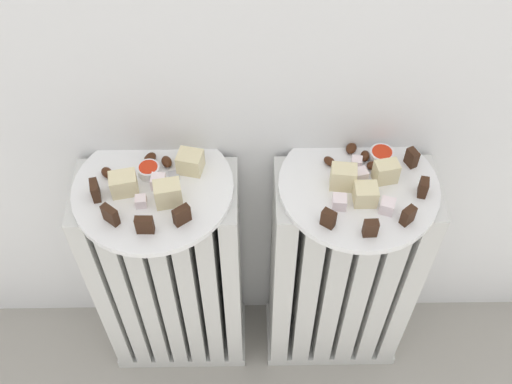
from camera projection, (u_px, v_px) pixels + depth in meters
The scene contains 35 objects.
radiator_left at pixel (172, 278), 1.35m from camera, with size 0.32×0.16×0.61m.
radiator_right at pixel (340, 276), 1.35m from camera, with size 0.32×0.16×0.61m.
plate_left at pixel (153, 188), 1.10m from camera, with size 0.30×0.30×0.01m, color white.
plate_right at pixel (358, 186), 1.11m from camera, with size 0.30×0.30×0.01m, color white.
dark_cake_slice_left_0 at pixel (95, 190), 1.07m from camera, with size 0.03×0.01×0.04m, color #382114.
dark_cake_slice_left_1 at pixel (110, 215), 1.04m from camera, with size 0.03×0.01×0.04m, color #382114.
dark_cake_slice_left_2 at pixel (145, 225), 1.02m from camera, with size 0.03×0.01×0.04m, color #382114.
dark_cake_slice_left_3 at pixel (182, 215), 1.04m from camera, with size 0.03×0.01×0.04m, color #382114.
marble_cake_slice_left_0 at pixel (124, 184), 1.08m from camera, with size 0.05×0.04×0.04m, color beige.
marble_cake_slice_left_1 at pixel (190, 162), 1.11m from camera, with size 0.04×0.04×0.04m, color beige.
marble_cake_slice_left_2 at pixel (168, 193), 1.06m from camera, with size 0.05×0.03×0.05m, color beige.
turkish_delight_left_0 at pixel (141, 201), 1.07m from camera, with size 0.02×0.02×0.02m, color white.
turkish_delight_left_1 at pixel (158, 182), 1.09m from camera, with size 0.03×0.03×0.03m, color white.
medjool_date_left_0 at pixel (167, 162), 1.13m from camera, with size 0.03×0.02×0.02m, color #3D1E0F.
medjool_date_left_1 at pixel (107, 172), 1.11m from camera, with size 0.02×0.02×0.02m, color #3D1E0F.
medjool_date_left_2 at pixel (150, 158), 1.13m from camera, with size 0.03×0.02×0.02m, color #3D1E0F.
jam_bowl_left at pixel (149, 170), 1.11m from camera, with size 0.04×0.04×0.02m.
dark_cake_slice_right_0 at pixel (328, 219), 1.03m from camera, with size 0.02×0.01×0.04m, color #382114.
dark_cake_slice_right_1 at pixel (371, 228), 1.02m from camera, with size 0.02×0.01×0.04m, color #382114.
dark_cake_slice_right_2 at pixel (408, 216), 1.04m from camera, with size 0.02×0.01×0.04m, color #382114.
dark_cake_slice_right_3 at pixel (423, 188), 1.08m from camera, with size 0.02×0.01×0.04m, color #382114.
dark_cake_slice_right_4 at pixel (412, 158), 1.12m from camera, with size 0.02×0.01×0.04m, color #382114.
marble_cake_slice_right_0 at pixel (386, 172), 1.09m from camera, with size 0.04×0.03×0.04m, color beige.
marble_cake_slice_right_1 at pixel (343, 177), 1.08m from camera, with size 0.05×0.03×0.05m, color beige.
marble_cake_slice_right_2 at pixel (365, 194), 1.06m from camera, with size 0.04×0.04×0.04m, color beige.
turkish_delight_right_0 at pixel (357, 162), 1.12m from camera, with size 0.02×0.02×0.02m, color white.
turkish_delight_right_1 at pixel (387, 206), 1.06m from camera, with size 0.02×0.02×0.02m, color white.
turkish_delight_right_2 at pixel (361, 175), 1.10m from camera, with size 0.02×0.02×0.02m, color white.
turkish_delight_right_3 at pixel (339, 202), 1.06m from camera, with size 0.02×0.02×0.02m, color white.
medjool_date_right_0 at pixel (329, 161), 1.13m from camera, with size 0.02×0.02×0.01m, color #3D1E0F.
medjool_date_right_1 at pixel (373, 165), 1.12m from camera, with size 0.02×0.02×0.01m, color #3D1E0F.
medjool_date_right_2 at pixel (365, 156), 1.14m from camera, with size 0.03×0.02×0.02m, color #3D1E0F.
medjool_date_right_3 at pixel (351, 148), 1.15m from camera, with size 0.03×0.02×0.01m, color #3D1E0F.
jam_bowl_right at pixel (381, 155), 1.13m from camera, with size 0.05×0.05×0.02m.
fork at pixel (176, 187), 1.10m from camera, with size 0.03×0.09×0.00m.
Camera 1 is at (-0.01, -0.43, 1.47)m, focal length 42.32 mm.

